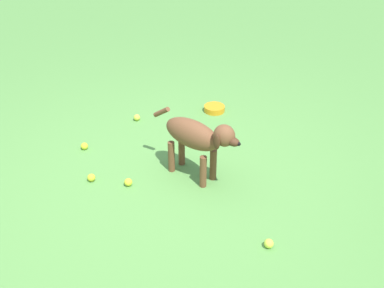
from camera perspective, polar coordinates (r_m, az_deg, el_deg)
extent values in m
plane|color=#548C42|center=(3.66, -3.19, -5.20)|extent=(14.00, 14.00, 0.00)
ellipsoid|color=brown|center=(3.55, 0.00, 1.31)|extent=(0.52, 0.50, 0.23)
cylinder|color=brown|center=(3.64, 2.72, -2.65)|extent=(0.06, 0.06, 0.28)
cylinder|color=brown|center=(3.56, 1.44, -3.57)|extent=(0.06, 0.06, 0.28)
cylinder|color=brown|center=(3.82, -1.33, -0.79)|extent=(0.06, 0.06, 0.28)
cylinder|color=brown|center=(3.74, -2.65, -1.62)|extent=(0.06, 0.06, 0.28)
ellipsoid|color=brown|center=(3.33, 4.15, 1.09)|extent=(0.23, 0.23, 0.17)
ellipsoid|color=#472B19|center=(3.30, 5.21, 0.32)|extent=(0.14, 0.14, 0.07)
sphere|color=black|center=(3.28, 6.00, 0.00)|extent=(0.03, 0.03, 0.03)
ellipsoid|color=#472B19|center=(3.40, 4.83, 1.36)|extent=(0.07, 0.06, 0.13)
ellipsoid|color=#472B19|center=(3.29, 3.17, 0.26)|extent=(0.07, 0.06, 0.13)
cylinder|color=brown|center=(3.69, -3.87, 4.11)|extent=(0.15, 0.14, 0.14)
sphere|color=#CED42B|center=(4.19, -13.61, -0.26)|extent=(0.07, 0.07, 0.07)
sphere|color=#CBE341|center=(3.14, 9.81, -12.44)|extent=(0.07, 0.07, 0.07)
sphere|color=#C6D83E|center=(4.58, -7.07, 3.39)|extent=(0.07, 0.07, 0.07)
sphere|color=#CAD12D|center=(3.77, -12.77, -4.22)|extent=(0.07, 0.07, 0.07)
sphere|color=yellow|center=(3.66, -8.17, -4.86)|extent=(0.07, 0.07, 0.07)
cylinder|color=orange|center=(4.74, 2.88, 4.56)|extent=(0.22, 0.22, 0.06)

